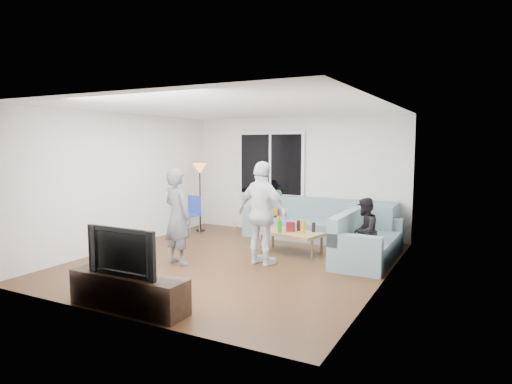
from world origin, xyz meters
The scene contains 32 objects.
floor centered at (0.00, 0.00, -0.02)m, with size 5.00×5.50×0.04m, color #56351C.
ceiling centered at (0.00, 0.00, 2.62)m, with size 5.00×5.50×0.04m, color white.
wall_back centered at (0.00, 2.77, 1.30)m, with size 5.00×0.04×2.60m, color silver.
wall_front centered at (0.00, -2.77, 1.30)m, with size 5.00×0.04×2.60m, color silver.
wall_left centered at (-2.52, 0.00, 1.30)m, with size 0.04×5.50×2.60m, color silver.
wall_right centered at (2.52, 0.00, 1.30)m, with size 0.04×5.50×2.60m, color silver.
window_frame centered at (-0.60, 2.69, 1.55)m, with size 1.62×0.06×1.47m, color white.
window_glass centered at (-0.60, 2.65, 1.55)m, with size 1.50×0.02×1.35m, color black.
window_mullion centered at (-0.60, 2.64, 1.55)m, with size 0.05×0.03×1.35m, color white.
radiator centered at (-0.60, 2.65, 0.31)m, with size 1.30×0.12×0.62m, color silver.
potted_plant centered at (-0.39, 2.62, 0.80)m, with size 0.20×0.16×0.37m, color #326E2C.
vase centered at (-0.82, 2.62, 0.70)m, with size 0.16×0.16×0.16m, color white.
sofa_back_section centered at (0.26, 2.27, 0.42)m, with size 2.30×0.85×0.85m, color slate, non-canonical shape.
sofa_right_section centered at (2.02, 1.12, 0.42)m, with size 0.85×2.00×0.85m, color slate, non-canonical shape.
sofa_corner centered at (1.85, 2.27, 0.42)m, with size 0.85×0.85×0.85m, color slate.
cushion_yellow centered at (-0.49, 2.25, 0.51)m, with size 0.38×0.32×0.14m, color gold.
cushion_red centered at (-0.48, 2.33, 0.51)m, with size 0.36×0.30×0.13m, color maroon.
coffee_table centered at (0.63, 1.00, 0.20)m, with size 1.10×0.60×0.40m, color #A78750.
pitcher centered at (0.61, 1.02, 0.49)m, with size 0.17×0.17×0.17m, color maroon.
side_chair centered at (-2.05, 1.47, 0.43)m, with size 0.40×0.40×0.86m, color #2541A4, non-canonical shape.
floor_lamp centered at (-2.05, 1.94, 0.78)m, with size 0.32×0.32×1.56m, color orange, non-canonical shape.
player_left centered at (-0.77, -0.57, 0.81)m, with size 0.59×0.39×1.61m, color #4E4E53.
player_right centered at (0.51, 0.05, 0.87)m, with size 1.02×0.42×1.73m, color silver.
spectator_right centered at (2.02, 0.83, 0.56)m, with size 0.55×0.43×1.13m, color black.
spectator_back centered at (-0.72, 2.30, 0.58)m, with size 0.75×0.43×1.16m, color black.
tv_console centered at (-0.04, -2.50, 0.22)m, with size 1.60×0.40×0.44m, color #332419.
television centered at (-0.04, -2.50, 0.74)m, with size 1.03×0.14×0.59m, color black.
bottle_e centered at (1.01, 1.15, 0.49)m, with size 0.07×0.07×0.18m, color black.
bottle_d centered at (0.88, 0.95, 0.52)m, with size 0.07×0.07×0.25m, color orange.
bottle_c centered at (0.71, 1.14, 0.50)m, with size 0.07×0.07×0.20m, color #34130B.
bottle_a centered at (0.32, 1.11, 0.52)m, with size 0.07×0.07×0.25m, color #C46F0B.
bottle_b centered at (0.47, 0.83, 0.51)m, with size 0.08×0.08×0.22m, color #25921A.
Camera 1 is at (3.75, -6.41, 2.03)m, focal length 30.96 mm.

